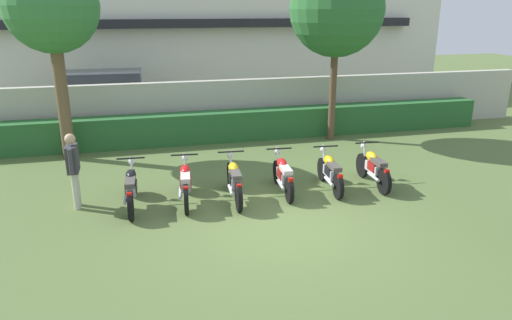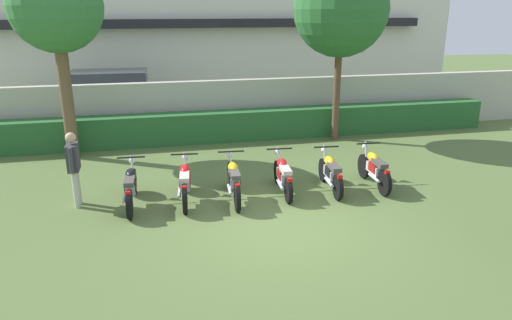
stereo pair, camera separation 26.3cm
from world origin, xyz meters
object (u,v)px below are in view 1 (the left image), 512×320
(tree_far_side, at_px, (337,10))
(motorcycle_in_row_3, at_px, (283,174))
(motorcycle_in_row_0, at_px, (131,187))
(motorcycle_in_row_2, at_px, (234,180))
(parked_car, at_px, (109,97))
(motorcycle_in_row_4, at_px, (330,171))
(inspector_person, at_px, (73,165))
(tree_near_inspector, at_px, (51,8))
(motorcycle_in_row_1, at_px, (186,183))
(motorcycle_in_row_5, at_px, (373,167))

(tree_far_side, xyz_separation_m, motorcycle_in_row_3, (-2.93, -4.11, -3.59))
(motorcycle_in_row_0, height_order, motorcycle_in_row_3, motorcycle_in_row_0)
(tree_far_side, height_order, motorcycle_in_row_2, tree_far_side)
(motorcycle_in_row_2, bearing_deg, parked_car, 23.14)
(motorcycle_in_row_4, distance_m, inspector_person, 5.67)
(tree_far_side, height_order, motorcycle_in_row_0, tree_far_side)
(tree_far_side, xyz_separation_m, inspector_person, (-7.44, -3.84, -3.06))
(parked_car, xyz_separation_m, motorcycle_in_row_3, (4.07, -8.30, -0.50))
(parked_car, distance_m, motorcycle_in_row_2, 8.93)
(motorcycle_in_row_3, height_order, inspector_person, inspector_person)
(motorcycle_in_row_2, bearing_deg, inspector_person, 87.40)
(motorcycle_in_row_3, height_order, motorcycle_in_row_4, motorcycle_in_row_4)
(tree_far_side, bearing_deg, motorcycle_in_row_4, -113.25)
(tree_far_side, distance_m, motorcycle_in_row_0, 8.34)
(parked_car, distance_m, motorcycle_in_row_0, 8.37)
(tree_near_inspector, relative_size, motorcycle_in_row_0, 2.76)
(motorcycle_in_row_2, bearing_deg, motorcycle_in_row_4, -84.93)
(tree_near_inspector, relative_size, motorcycle_in_row_4, 3.02)
(motorcycle_in_row_1, relative_size, inspector_person, 1.15)
(tree_far_side, height_order, motorcycle_in_row_4, tree_far_side)
(motorcycle_in_row_1, bearing_deg, tree_near_inspector, 41.02)
(motorcycle_in_row_3, bearing_deg, motorcycle_in_row_2, 100.66)
(motorcycle_in_row_2, relative_size, motorcycle_in_row_5, 1.09)
(motorcycle_in_row_4, relative_size, motorcycle_in_row_5, 0.98)
(parked_car, xyz_separation_m, motorcycle_in_row_1, (1.84, -8.34, -0.48))
(motorcycle_in_row_3, bearing_deg, motorcycle_in_row_4, -90.16)
(motorcycle_in_row_0, bearing_deg, tree_near_inspector, 25.78)
(motorcycle_in_row_0, height_order, motorcycle_in_row_1, motorcycle_in_row_1)
(tree_near_inspector, relative_size, motorcycle_in_row_1, 2.87)
(motorcycle_in_row_2, bearing_deg, motorcycle_in_row_3, -79.63)
(motorcycle_in_row_3, xyz_separation_m, inspector_person, (-4.51, 0.27, 0.52))
(motorcycle_in_row_1, bearing_deg, motorcycle_in_row_5, -84.81)
(inspector_person, bearing_deg, tree_near_inspector, 98.49)
(motorcycle_in_row_1, bearing_deg, inspector_person, 88.22)
(tree_far_side, xyz_separation_m, motorcycle_in_row_1, (-5.16, -4.15, -3.57))
(motorcycle_in_row_1, distance_m, motorcycle_in_row_3, 2.23)
(motorcycle_in_row_0, relative_size, motorcycle_in_row_3, 1.07)
(tree_near_inspector, bearing_deg, inspector_person, -81.51)
(parked_car, relative_size, motorcycle_in_row_5, 2.53)
(motorcycle_in_row_3, distance_m, motorcycle_in_row_5, 2.23)
(motorcycle_in_row_0, relative_size, motorcycle_in_row_1, 1.04)
(tree_near_inspector, height_order, motorcycle_in_row_2, tree_near_inspector)
(motorcycle_in_row_4, height_order, motorcycle_in_row_5, motorcycle_in_row_5)
(motorcycle_in_row_3, height_order, motorcycle_in_row_5, motorcycle_in_row_5)
(motorcycle_in_row_4, height_order, inspector_person, inspector_person)
(motorcycle_in_row_1, relative_size, motorcycle_in_row_2, 0.94)
(parked_car, bearing_deg, motorcycle_in_row_4, -55.99)
(motorcycle_in_row_1, bearing_deg, motorcycle_in_row_2, -88.80)
(motorcycle_in_row_0, distance_m, motorcycle_in_row_2, 2.21)
(motorcycle_in_row_2, height_order, motorcycle_in_row_4, motorcycle_in_row_2)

